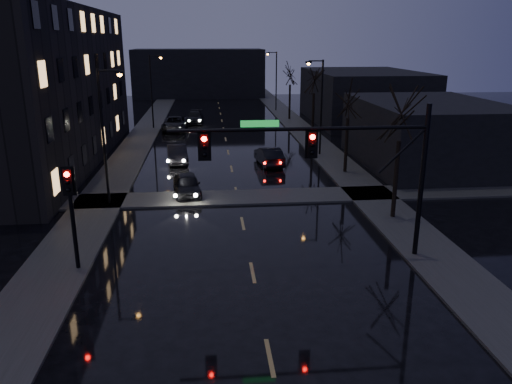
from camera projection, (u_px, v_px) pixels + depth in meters
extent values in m
cube|color=#2D2D2B|center=(135.00, 146.00, 46.27)|extent=(3.00, 140.00, 0.12)
cube|color=#2D2D2B|center=(315.00, 143.00, 47.84)|extent=(3.00, 140.00, 0.12)
cube|color=#2D2D2B|center=(238.00, 197.00, 31.35)|extent=(40.00, 3.00, 0.12)
cube|color=black|center=(18.00, 87.00, 39.03)|extent=(12.00, 30.00, 12.00)
cube|color=black|center=(428.00, 133.00, 39.21)|extent=(10.00, 14.00, 5.00)
cube|color=black|center=(363.00, 96.00, 60.14)|extent=(12.00, 18.00, 6.00)
cube|color=black|center=(199.00, 73.00, 86.54)|extent=(22.00, 10.00, 8.00)
cylinder|color=black|center=(422.00, 183.00, 22.01)|extent=(0.22, 0.22, 7.00)
cylinder|color=black|center=(300.00, 129.00, 20.77)|extent=(11.00, 0.16, 0.16)
cylinder|color=black|center=(403.00, 150.00, 21.48)|extent=(2.05, 0.10, 2.05)
cube|color=#0C591E|center=(260.00, 124.00, 20.54)|extent=(1.60, 0.04, 0.28)
cube|color=black|center=(204.00, 146.00, 20.59)|extent=(0.35, 0.28, 1.05)
sphere|color=#FF0705|center=(204.00, 139.00, 20.34)|extent=(0.22, 0.22, 0.22)
cube|color=black|center=(312.00, 144.00, 21.00)|extent=(0.35, 0.28, 1.05)
sphere|color=#FF0705|center=(313.00, 137.00, 20.75)|extent=(0.22, 0.22, 0.22)
cylinder|color=black|center=(73.00, 222.00, 20.99)|extent=(0.18, 0.18, 4.40)
cube|color=black|center=(69.00, 181.00, 20.47)|extent=(0.35, 0.28, 1.05)
sphere|color=#FF0705|center=(67.00, 174.00, 20.22)|extent=(0.22, 0.22, 0.22)
cylinder|color=black|center=(396.00, 180.00, 27.22)|extent=(0.24, 0.24, 4.40)
cylinder|color=black|center=(346.00, 146.00, 36.78)|extent=(0.24, 0.24, 4.12)
cylinder|color=black|center=(313.00, 118.00, 48.12)|extent=(0.24, 0.24, 4.68)
cylinder|color=black|center=(290.00, 102.00, 61.50)|extent=(0.24, 0.24, 4.29)
cylinder|color=black|center=(104.00, 139.00, 29.00)|extent=(0.16, 0.16, 8.00)
cylinder|color=black|center=(108.00, 71.00, 27.92)|extent=(1.20, 0.10, 0.10)
cube|color=black|center=(119.00, 72.00, 28.00)|extent=(0.50, 0.25, 0.15)
sphere|color=#FF9732|center=(120.00, 74.00, 28.03)|extent=(0.28, 0.28, 0.28)
cylinder|color=black|center=(151.00, 93.00, 54.70)|extent=(0.16, 0.16, 8.00)
cylinder|color=black|center=(155.00, 56.00, 53.61)|extent=(1.20, 0.10, 0.10)
cube|color=black|center=(161.00, 57.00, 53.69)|extent=(0.50, 0.25, 0.15)
sphere|color=#FF9732|center=(161.00, 58.00, 53.72)|extent=(0.28, 0.28, 0.28)
cylinder|color=black|center=(321.00, 109.00, 41.86)|extent=(0.16, 0.16, 8.00)
cylinder|color=black|center=(316.00, 61.00, 40.67)|extent=(1.20, 0.10, 0.10)
cube|color=black|center=(309.00, 62.00, 40.64)|extent=(0.50, 0.25, 0.15)
sphere|color=#FF9732|center=(309.00, 63.00, 40.67)|extent=(0.28, 0.28, 0.28)
cylinder|color=black|center=(276.00, 82.00, 68.51)|extent=(0.16, 0.16, 8.00)
cylinder|color=black|center=(272.00, 52.00, 67.31)|extent=(1.20, 0.10, 0.10)
cube|color=black|center=(268.00, 53.00, 67.29)|extent=(0.50, 0.25, 0.15)
sphere|color=#FF9732|center=(268.00, 54.00, 67.32)|extent=(0.28, 0.28, 0.28)
imported|color=black|center=(187.00, 185.00, 31.85)|extent=(2.09, 4.23, 1.39)
imported|color=black|center=(177.00, 154.00, 40.33)|extent=(1.98, 4.41, 1.40)
imported|color=black|center=(175.00, 124.00, 54.54)|extent=(2.77, 5.61, 1.53)
imported|color=black|center=(195.00, 117.00, 59.38)|extent=(2.12, 4.88, 1.40)
imported|color=black|center=(269.00, 156.00, 39.49)|extent=(2.07, 4.57, 1.45)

